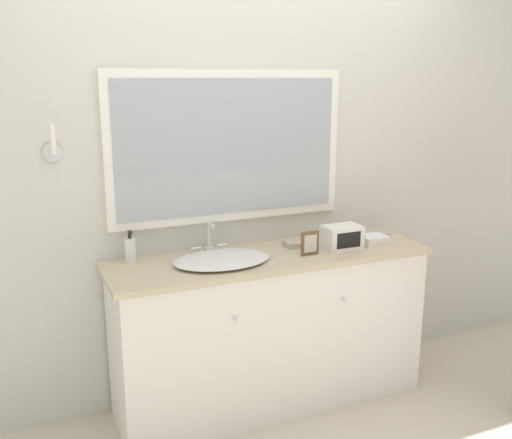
{
  "coord_description": "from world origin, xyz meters",
  "views": [
    {
      "loc": [
        -1.23,
        -2.34,
        1.77
      ],
      "look_at": [
        -0.09,
        0.27,
        1.06
      ],
      "focal_mm": 40.0,
      "sensor_mm": 36.0,
      "label": 1
    }
  ],
  "objects_px": {
    "soap_bottle": "(130,249)",
    "picture_frame": "(310,243)",
    "appliance_box": "(342,237)",
    "sink_basin": "(221,259)"
  },
  "relations": [
    {
      "from": "sink_basin",
      "to": "appliance_box",
      "type": "distance_m",
      "value": 0.7
    },
    {
      "from": "soap_bottle",
      "to": "sink_basin",
      "type": "bearing_deg",
      "value": -24.81
    },
    {
      "from": "soap_bottle",
      "to": "picture_frame",
      "type": "bearing_deg",
      "value": -16.73
    },
    {
      "from": "sink_basin",
      "to": "soap_bottle",
      "type": "xyz_separation_m",
      "value": [
        -0.42,
        0.19,
        0.05
      ]
    },
    {
      "from": "appliance_box",
      "to": "picture_frame",
      "type": "bearing_deg",
      "value": -169.53
    },
    {
      "from": "sink_basin",
      "to": "soap_bottle",
      "type": "bearing_deg",
      "value": 155.19
    },
    {
      "from": "appliance_box",
      "to": "picture_frame",
      "type": "xyz_separation_m",
      "value": [
        -0.22,
        -0.04,
        0.0
      ]
    },
    {
      "from": "sink_basin",
      "to": "appliance_box",
      "type": "xyz_separation_m",
      "value": [
        0.69,
        -0.03,
        0.04
      ]
    },
    {
      "from": "sink_basin",
      "to": "picture_frame",
      "type": "xyz_separation_m",
      "value": [
        0.47,
        -0.07,
        0.05
      ]
    },
    {
      "from": "appliance_box",
      "to": "picture_frame",
      "type": "distance_m",
      "value": 0.23
    }
  ]
}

